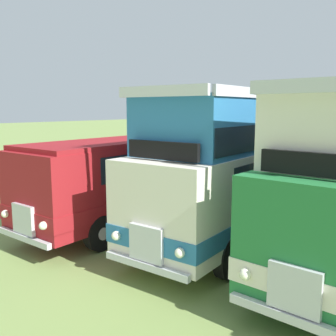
% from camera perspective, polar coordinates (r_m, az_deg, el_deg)
% --- Properties ---
extents(bus_first_in_row, '(2.73, 11.52, 2.99)m').
position_cam_1_polar(bus_first_in_row, '(14.55, -1.34, -0.06)').
color(bus_first_in_row, maroon).
rests_on(bus_first_in_row, ground).
extents(bus_second_in_row, '(2.91, 10.03, 4.52)m').
position_cam_1_polar(bus_second_in_row, '(12.42, 11.66, 0.99)').
color(bus_second_in_row, silver).
rests_on(bus_second_in_row, ground).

